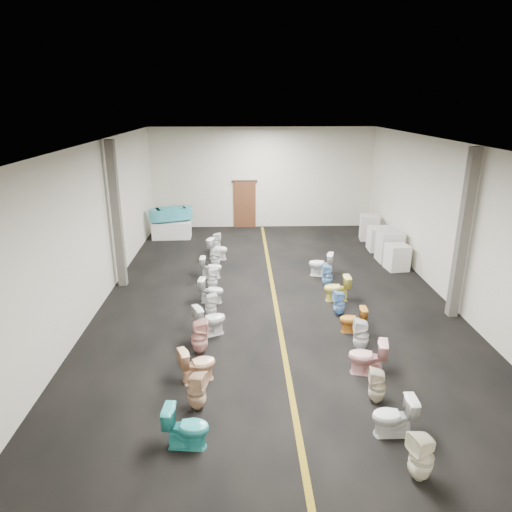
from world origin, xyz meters
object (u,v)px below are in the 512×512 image
object	(u,v)px
bathtub	(171,213)
toilet_right_9	(321,264)
toilet_left_4	(210,320)
toilet_left_10	(218,249)
display_table	(172,230)
appliance_crate_c	(379,239)
toilet_right_5	(353,320)
toilet_left_2	(198,364)
toilet_left_0	(187,427)
toilet_left_1	(197,391)
toilet_left_6	(211,291)
toilet_right_3	(367,357)
toilet_right_4	(361,335)
toilet_right_0	(421,457)
appliance_crate_b	(390,246)
toilet_right_2	(377,386)
toilet_right_6	(339,303)
toilet_right_7	(337,288)
appliance_crate_a	(397,257)
toilet_left_7	(212,278)
toilet_left_11	(216,242)
toilet_left_5	(211,305)
toilet_right_1	(394,417)
appliance_crate_d	(369,227)
toilet_right_8	(327,276)
toilet_left_8	(211,267)
toilet_left_3	(199,337)
toilet_left_9	(215,258)

from	to	relation	value
bathtub	toilet_right_9	xyz separation A→B (m)	(5.59, -4.67, -0.66)
toilet_left_4	toilet_left_10	size ratio (longest dim) A/B	1.08
display_table	appliance_crate_c	world-z (taller)	appliance_crate_c
toilet_right_5	toilet_left_2	bearing A→B (deg)	-58.95
toilet_left_0	toilet_left_1	size ratio (longest dim) A/B	0.98
appliance_crate_c	toilet_left_6	bearing A→B (deg)	-143.00
toilet_right_3	toilet_right_5	size ratio (longest dim) A/B	1.20
bathtub	toilet_left_4	world-z (taller)	bathtub
toilet_left_2	toilet_right_4	distance (m)	3.85
appliance_crate_c	toilet_right_0	xyz separation A→B (m)	(-2.66, -11.39, -0.04)
appliance_crate_b	toilet_right_2	xyz separation A→B (m)	(-2.79, -8.19, -0.20)
toilet_left_2	toilet_right_6	size ratio (longest dim) A/B	1.09
appliance_crate_c	toilet_right_5	bearing A→B (deg)	-111.32
toilet_left_10	toilet_left_1	bearing A→B (deg)	-159.56
toilet_right_7	toilet_right_9	xyz separation A→B (m)	(-0.13, 2.01, 0.02)
appliance_crate_a	toilet_right_0	bearing A→B (deg)	-106.10
toilet_left_7	toilet_left_11	size ratio (longest dim) A/B	0.97
toilet_right_4	toilet_right_9	size ratio (longest dim) A/B	0.98
toilet_left_5	toilet_right_1	bearing A→B (deg)	-162.12
appliance_crate_c	toilet_left_11	distance (m)	6.35
appliance_crate_d	toilet_right_0	distance (m)	13.12
toilet_left_11	toilet_right_9	size ratio (longest dim) A/B	0.90
appliance_crate_c	toilet_left_0	bearing A→B (deg)	-120.85
toilet_left_1	toilet_left_6	xyz separation A→B (m)	(-0.02, 4.87, -0.03)
appliance_crate_b	toilet_left_5	world-z (taller)	appliance_crate_b
toilet_right_8	toilet_right_9	xyz separation A→B (m)	(-0.05, 0.97, 0.03)
toilet_right_1	toilet_right_3	bearing A→B (deg)	178.97
appliance_crate_d	toilet_right_4	bearing A→B (deg)	-106.17
toilet_left_6	toilet_right_6	world-z (taller)	toilet_left_6
toilet_right_8	appliance_crate_a	bearing A→B (deg)	122.58
appliance_crate_c	toilet_right_1	world-z (taller)	appliance_crate_c
toilet_left_11	toilet_left_8	bearing A→B (deg)	-174.68
toilet_left_3	toilet_left_5	bearing A→B (deg)	-17.58
toilet_left_3	toilet_right_5	xyz separation A→B (m)	(3.76, 0.91, -0.08)
appliance_crate_b	toilet_left_2	distance (m)	9.67
toilet_left_9	toilet_right_1	world-z (taller)	toilet_right_1
toilet_left_11	toilet_right_5	world-z (taller)	toilet_left_11
display_table	toilet_left_2	bearing A→B (deg)	-79.16
toilet_left_7	toilet_right_5	world-z (taller)	toilet_left_7
toilet_left_2	toilet_right_8	size ratio (longest dim) A/B	1.03
toilet_right_8	toilet_left_8	bearing A→B (deg)	-100.38
toilet_left_3	toilet_right_7	distance (m)	4.70
toilet_left_11	toilet_right_2	distance (m)	10.20
appliance_crate_b	toilet_left_4	distance (m)	8.18
toilet_left_3	toilet_right_7	size ratio (longest dim) A/B	1.10
toilet_left_11	toilet_left_3	bearing A→B (deg)	-174.17
toilet_left_0	toilet_right_2	distance (m)	3.68
toilet_left_9	appliance_crate_d	bearing A→B (deg)	-58.64
toilet_left_5	toilet_right_0	distance (m)	6.72
bathtub	display_table	bearing A→B (deg)	-22.24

